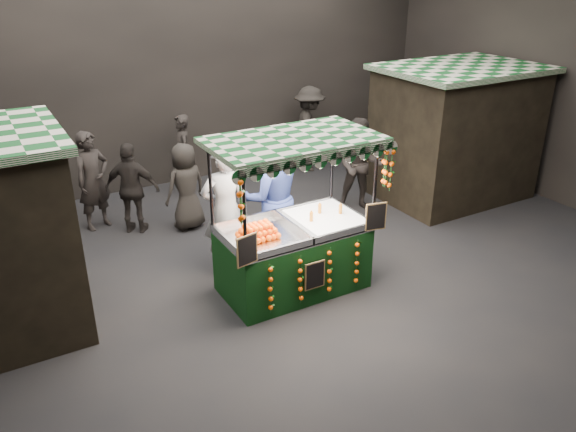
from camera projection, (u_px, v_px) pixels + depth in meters
ground at (303, 282)px, 8.50m from camera, size 12.00×12.00×0.00m
market_hall at (305, 50)px, 7.09m from camera, size 12.10×10.10×5.05m
neighbour_stall_right at (455, 132)px, 11.13m from camera, size 3.00×2.20×2.60m
juice_stall at (295, 245)px, 8.04m from camera, size 2.37×1.39×2.29m
vendor_grey at (225, 210)px, 8.45m from camera, size 0.78×0.56×2.01m
vendor_blue at (270, 197)px, 8.80m from camera, size 1.16×0.99×2.10m
shopper_0 at (93, 181)px, 9.90m from camera, size 0.76×0.63×1.77m
shopper_1 at (360, 165)px, 10.60m from camera, size 1.10×1.07×1.79m
shopper_2 at (132, 189)px, 9.76m from camera, size 1.01×0.87×1.62m
shopper_3 at (309, 129)px, 12.68m from camera, size 1.15×1.41×1.90m
shopper_4 at (186, 187)px, 9.93m from camera, size 0.86×0.65×1.56m
shopper_5 at (375, 132)px, 13.09m from camera, size 1.43×1.23×1.56m
shopper_6 at (183, 154)px, 11.44m from camera, size 0.46×0.64×1.63m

